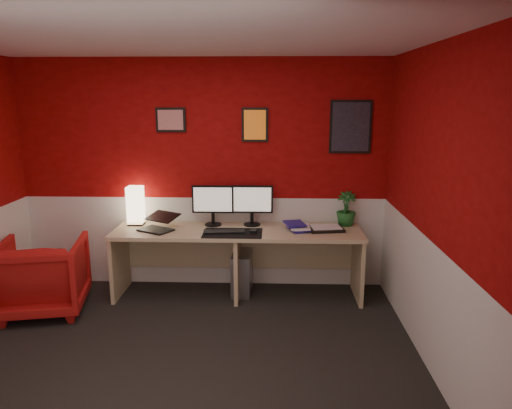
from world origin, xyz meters
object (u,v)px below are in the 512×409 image
object	(u,v)px
monitor_left	(213,199)
monitor_right	(252,199)
desk	(238,263)
shoji_lamp	(136,207)
pc_tower	(242,272)
zen_tray	(326,229)
laptop	(155,221)
armchair	(43,276)
potted_plant	(346,209)

from	to	relation	value
monitor_left	monitor_right	distance (m)	0.42
desk	shoji_lamp	xyz separation A→B (m)	(-1.12, 0.18, 0.56)
monitor_left	pc_tower	bearing A→B (deg)	-14.42
monitor_right	zen_tray	bearing A→B (deg)	-12.82
laptop	armchair	size ratio (longest dim) A/B	0.41
laptop	armchair	world-z (taller)	laptop
desk	laptop	size ratio (longest dim) A/B	7.88
pc_tower	armchair	distance (m)	2.02
zen_tray	potted_plant	world-z (taller)	potted_plant
zen_tray	monitor_right	bearing A→B (deg)	167.18
pc_tower	armchair	xyz separation A→B (m)	(-1.94, -0.54, 0.14)
monitor_right	pc_tower	distance (m)	0.81
monitor_left	zen_tray	world-z (taller)	monitor_left
desk	armchair	size ratio (longest dim) A/B	3.23
laptop	potted_plant	world-z (taller)	potted_plant
desk	pc_tower	size ratio (longest dim) A/B	5.78
laptop	monitor_left	world-z (taller)	monitor_left
monitor_right	armchair	size ratio (longest dim) A/B	0.72
monitor_right	potted_plant	bearing A→B (deg)	1.51
shoji_lamp	laptop	xyz separation A→B (m)	(0.27, -0.25, -0.09)
pc_tower	shoji_lamp	bearing A→B (deg)	178.14
laptop	zen_tray	distance (m)	1.77
zen_tray	monitor_left	bearing A→B (deg)	172.40
shoji_lamp	monitor_left	size ratio (longest dim) A/B	0.69
monitor_left	armchair	world-z (taller)	monitor_left
potted_plant	shoji_lamp	bearing A→B (deg)	-178.99
shoji_lamp	pc_tower	size ratio (longest dim) A/B	0.89
shoji_lamp	monitor_left	world-z (taller)	monitor_left
monitor_left	armchair	bearing A→B (deg)	-158.91
desk	monitor_right	xyz separation A→B (m)	(0.14, 0.20, 0.66)
zen_tray	armchair	world-z (taller)	zen_tray
potted_plant	armchair	distance (m)	3.18
potted_plant	armchair	size ratio (longest dim) A/B	0.46
laptop	monitor_left	distance (m)	0.65
shoji_lamp	zen_tray	size ratio (longest dim) A/B	1.14
desk	potted_plant	bearing A→B (deg)	10.92
monitor_left	potted_plant	distance (m)	1.44
potted_plant	monitor_right	bearing A→B (deg)	-178.49
shoji_lamp	monitor_left	distance (m)	0.85
monitor_left	zen_tray	bearing A→B (deg)	-7.60
monitor_left	armchair	xyz separation A→B (m)	(-1.62, -0.63, -0.65)
laptop	desk	bearing A→B (deg)	34.43
desk	zen_tray	xyz separation A→B (m)	(0.92, 0.02, 0.38)
desk	potted_plant	distance (m)	1.30
shoji_lamp	armchair	world-z (taller)	shoji_lamp
laptop	monitor_left	size ratio (longest dim) A/B	0.57
laptop	shoji_lamp	bearing A→B (deg)	167.65
laptop	monitor_right	xyz separation A→B (m)	(0.99, 0.26, 0.18)
armchair	desk	bearing A→B (deg)	-178.48
shoji_lamp	monitor_left	bearing A→B (deg)	-0.26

